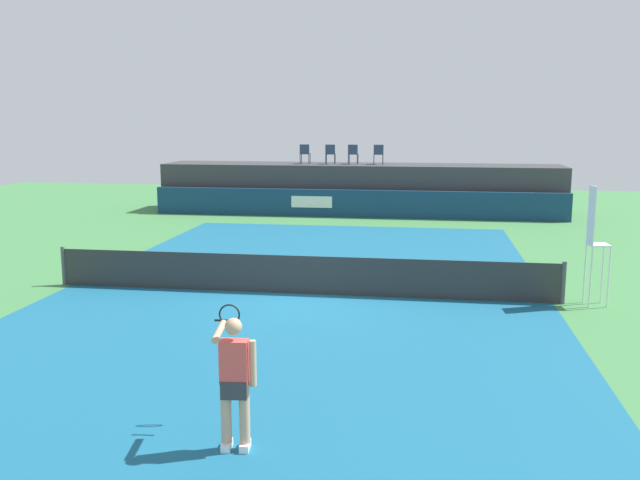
{
  "coord_description": "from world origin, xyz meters",
  "views": [
    {
      "loc": [
        3.0,
        -16.29,
        4.24
      ],
      "look_at": [
        0.19,
        2.0,
        1.0
      ],
      "focal_mm": 38.96,
      "sensor_mm": 36.0,
      "label": 1
    }
  ],
  "objects_px": {
    "spectator_chair_far_left": "(305,153)",
    "spectator_chair_center": "(353,153)",
    "spectator_chair_right": "(378,153)",
    "tennis_ball": "(450,286)",
    "umpire_chair": "(594,237)",
    "net_post_near": "(64,266)",
    "spectator_chair_left": "(330,153)",
    "tennis_player": "(235,378)",
    "net_post_far": "(563,283)"
  },
  "relations": [
    {
      "from": "umpire_chair",
      "to": "tennis_ball",
      "type": "xyz_separation_m",
      "value": [
        -3.15,
        1.26,
        -1.55
      ]
    },
    {
      "from": "spectator_chair_left",
      "to": "net_post_far",
      "type": "distance_m",
      "value": 17.05
    },
    {
      "from": "net_post_near",
      "to": "umpire_chair",
      "type": "bearing_deg",
      "value": -0.05
    },
    {
      "from": "spectator_chair_right",
      "to": "net_post_near",
      "type": "bearing_deg",
      "value": -114.76
    },
    {
      "from": "spectator_chair_far_left",
      "to": "net_post_far",
      "type": "height_order",
      "value": "spectator_chair_far_left"
    },
    {
      "from": "net_post_near",
      "to": "tennis_ball",
      "type": "height_order",
      "value": "net_post_near"
    },
    {
      "from": "umpire_chair",
      "to": "net_post_far",
      "type": "relative_size",
      "value": 2.76
    },
    {
      "from": "spectator_chair_left",
      "to": "spectator_chair_right",
      "type": "distance_m",
      "value": 2.18
    },
    {
      "from": "spectator_chair_far_left",
      "to": "net_post_far",
      "type": "distance_m",
      "value": 17.61
    },
    {
      "from": "spectator_chair_center",
      "to": "spectator_chair_right",
      "type": "relative_size",
      "value": 1.0
    },
    {
      "from": "spectator_chair_far_left",
      "to": "spectator_chair_center",
      "type": "relative_size",
      "value": 1.0
    },
    {
      "from": "spectator_chair_left",
      "to": "spectator_chair_right",
      "type": "relative_size",
      "value": 1.0
    },
    {
      "from": "spectator_chair_right",
      "to": "umpire_chair",
      "type": "height_order",
      "value": "spectator_chair_right"
    },
    {
      "from": "spectator_chair_center",
      "to": "net_post_far",
      "type": "xyz_separation_m",
      "value": [
        6.51,
        -15.21,
        -2.19
      ]
    },
    {
      "from": "spectator_chair_center",
      "to": "net_post_near",
      "type": "distance_m",
      "value": 16.46
    },
    {
      "from": "spectator_chair_center",
      "to": "tennis_player",
      "type": "relative_size",
      "value": 0.5
    },
    {
      "from": "spectator_chair_right",
      "to": "net_post_far",
      "type": "xyz_separation_m",
      "value": [
        5.37,
        -15.25,
        -2.19
      ]
    },
    {
      "from": "umpire_chair",
      "to": "tennis_ball",
      "type": "bearing_deg",
      "value": 158.27
    },
    {
      "from": "spectator_chair_far_left",
      "to": "net_post_near",
      "type": "relative_size",
      "value": 0.89
    },
    {
      "from": "spectator_chair_center",
      "to": "umpire_chair",
      "type": "distance_m",
      "value": 16.84
    },
    {
      "from": "spectator_chair_far_left",
      "to": "net_post_near",
      "type": "height_order",
      "value": "spectator_chair_far_left"
    },
    {
      "from": "spectator_chair_left",
      "to": "spectator_chair_center",
      "type": "xyz_separation_m",
      "value": [
        1.03,
        0.07,
        0.0
      ]
    },
    {
      "from": "spectator_chair_center",
      "to": "tennis_ball",
      "type": "distance_m",
      "value": 14.76
    },
    {
      "from": "spectator_chair_right",
      "to": "tennis_ball",
      "type": "bearing_deg",
      "value": -78.6
    },
    {
      "from": "spectator_chair_far_left",
      "to": "spectator_chair_left",
      "type": "height_order",
      "value": "same"
    },
    {
      "from": "spectator_chair_center",
      "to": "tennis_ball",
      "type": "xyz_separation_m",
      "value": [
        3.97,
        -13.97,
        -2.66
      ]
    },
    {
      "from": "spectator_chair_far_left",
      "to": "umpire_chair",
      "type": "xyz_separation_m",
      "value": [
        9.33,
        -15.15,
        -1.11
      ]
    },
    {
      "from": "spectator_chair_far_left",
      "to": "spectator_chair_right",
      "type": "bearing_deg",
      "value": 1.97
    },
    {
      "from": "net_post_near",
      "to": "tennis_player",
      "type": "xyz_separation_m",
      "value": [
        6.83,
        -8.11,
        0.46
      ]
    },
    {
      "from": "spectator_chair_right",
      "to": "tennis_ball",
      "type": "xyz_separation_m",
      "value": [
        2.82,
        -14.01,
        -2.66
      ]
    },
    {
      "from": "spectator_chair_right",
      "to": "umpire_chair",
      "type": "bearing_deg",
      "value": -68.62
    },
    {
      "from": "net_post_near",
      "to": "net_post_far",
      "type": "height_order",
      "value": "same"
    },
    {
      "from": "umpire_chair",
      "to": "tennis_ball",
      "type": "relative_size",
      "value": 40.59
    },
    {
      "from": "spectator_chair_right",
      "to": "net_post_near",
      "type": "xyz_separation_m",
      "value": [
        -7.03,
        -15.25,
        -2.19
      ]
    },
    {
      "from": "spectator_chair_center",
      "to": "spectator_chair_right",
      "type": "xyz_separation_m",
      "value": [
        1.15,
        0.04,
        0.0
      ]
    },
    {
      "from": "spectator_chair_center",
      "to": "umpire_chair",
      "type": "bearing_deg",
      "value": -64.92
    },
    {
      "from": "net_post_near",
      "to": "spectator_chair_left",
      "type": "bearing_deg",
      "value": 72.21
    },
    {
      "from": "tennis_ball",
      "to": "net_post_near",
      "type": "bearing_deg",
      "value": -172.81
    },
    {
      "from": "umpire_chair",
      "to": "net_post_far",
      "type": "distance_m",
      "value": 1.25
    },
    {
      "from": "net_post_far",
      "to": "tennis_ball",
      "type": "distance_m",
      "value": 2.87
    },
    {
      "from": "spectator_chair_left",
      "to": "spectator_chair_right",
      "type": "xyz_separation_m",
      "value": [
        2.18,
        0.12,
        0.0
      ]
    },
    {
      "from": "spectator_chair_left",
      "to": "tennis_ball",
      "type": "height_order",
      "value": "spectator_chair_left"
    },
    {
      "from": "tennis_player",
      "to": "umpire_chair",
      "type": "bearing_deg",
      "value": 52.65
    },
    {
      "from": "umpire_chair",
      "to": "tennis_ball",
      "type": "distance_m",
      "value": 3.73
    },
    {
      "from": "net_post_near",
      "to": "spectator_chair_far_left",
      "type": "bearing_deg",
      "value": 76.34
    },
    {
      "from": "umpire_chair",
      "to": "net_post_near",
      "type": "xyz_separation_m",
      "value": [
        -13.01,
        0.01,
        -1.09
      ]
    },
    {
      "from": "spectator_chair_far_left",
      "to": "net_post_near",
      "type": "bearing_deg",
      "value": -103.66
    },
    {
      "from": "spectator_chair_left",
      "to": "tennis_ball",
      "type": "xyz_separation_m",
      "value": [
        5.0,
        -13.89,
        -2.66
      ]
    },
    {
      "from": "net_post_far",
      "to": "spectator_chair_far_left",
      "type": "bearing_deg",
      "value": 119.95
    },
    {
      "from": "spectator_chair_left",
      "to": "tennis_player",
      "type": "height_order",
      "value": "spectator_chair_left"
    }
  ]
}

